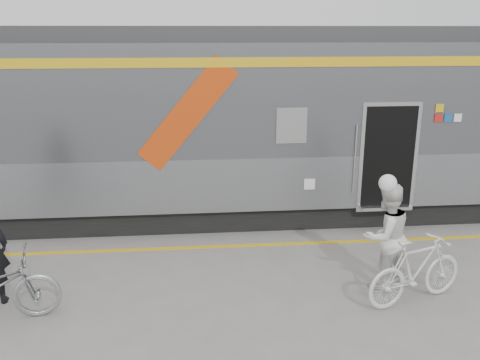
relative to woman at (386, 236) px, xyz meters
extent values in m
plane|color=slate|center=(-2.60, -0.36, -0.87)|extent=(90.00, 90.00, 0.00)
cube|color=black|center=(-1.32, 3.84, -0.62)|extent=(24.00, 2.70, 0.50)
cube|color=#9EA0A5|center=(-1.32, 3.84, 0.18)|extent=(24.00, 3.00, 1.10)
cube|color=#595C60|center=(-1.32, 3.84, 1.83)|extent=(24.00, 3.00, 2.20)
cube|color=#38383A|center=(-1.32, 3.84, 3.08)|extent=(24.00, 2.64, 0.30)
cube|color=gold|center=(-1.32, 2.33, 2.58)|extent=(24.00, 0.02, 0.18)
cube|color=#C53B0B|center=(-3.12, 2.32, 1.63)|extent=(1.96, 0.01, 2.19)
cube|color=black|center=(-1.12, 2.33, 1.38)|extent=(0.55, 0.02, 0.65)
cube|color=black|center=(0.88, 2.54, 0.68)|extent=(1.05, 0.45, 2.10)
cube|color=silver|center=(0.88, 2.32, 0.68)|extent=(1.20, 0.02, 2.25)
cylinder|color=silver|center=(0.18, 2.31, 0.68)|extent=(0.04, 0.04, 1.40)
cube|color=silver|center=(0.88, 2.29, -0.35)|extent=(1.05, 0.25, 0.06)
cube|color=gold|center=(1.83, 2.32, 1.68)|extent=(0.16, 0.01, 0.16)
cube|color=red|center=(1.83, 2.32, 1.48)|extent=(0.16, 0.01, 0.16)
cube|color=#175197|center=(2.03, 2.32, 1.48)|extent=(0.16, 0.01, 0.16)
cube|color=silver|center=(2.23, 2.32, 1.48)|extent=(0.16, 0.01, 0.16)
cube|color=silver|center=(-0.72, 2.32, 0.18)|extent=(0.22, 0.01, 0.22)
cube|color=gold|center=(-2.60, 1.79, -0.87)|extent=(24.00, 0.12, 0.01)
imported|color=silver|center=(0.00, 0.00, 0.00)|extent=(1.02, 0.90, 1.74)
imported|color=silver|center=(0.30, -0.55, -0.34)|extent=(1.82, 1.04, 1.05)
sphere|color=white|center=(0.00, 0.00, 1.01)|extent=(0.28, 0.28, 0.28)
camera|label=1|loc=(-3.01, -7.26, 3.16)|focal=38.00mm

